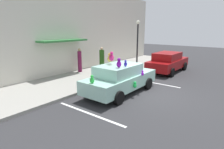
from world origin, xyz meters
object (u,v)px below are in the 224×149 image
street_lamp_post (138,40)px  pedestrian_walking_past (80,61)px  plush_covered_car (120,78)px  pedestrian_near_shopfront (102,59)px  teddy_bear_on_sidewalk (97,77)px  parked_sedan_behind (168,62)px

street_lamp_post → pedestrian_walking_past: (-3.42, 2.94, -1.49)m
plush_covered_car → pedestrian_walking_past: size_ratio=2.59×
pedestrian_near_shopfront → teddy_bear_on_sidewalk: bearing=-144.2°
parked_sedan_behind → pedestrian_walking_past: bearing=133.2°
teddy_bear_on_sidewalk → pedestrian_walking_past: pedestrian_walking_past is taller
parked_sedan_behind → street_lamp_post: (-1.27, 2.06, 1.70)m
parked_sedan_behind → pedestrian_walking_past: (-4.69, 5.00, 0.20)m
teddy_bear_on_sidewalk → parked_sedan_behind: bearing=-20.3°
parked_sedan_behind → pedestrian_walking_past: pedestrian_walking_past is taller
parked_sedan_behind → street_lamp_post: 2.95m
plush_covered_car → parked_sedan_behind: bearing=-0.5°
street_lamp_post → parked_sedan_behind: bearing=-58.3°
teddy_bear_on_sidewalk → pedestrian_walking_past: size_ratio=0.31×
plush_covered_car → teddy_bear_on_sidewalk: bearing=76.0°
plush_covered_car → teddy_bear_on_sidewalk: size_ratio=8.23×
pedestrian_near_shopfront → parked_sedan_behind: bearing=-53.0°
pedestrian_near_shopfront → street_lamp_post: bearing=-48.4°
street_lamp_post → pedestrian_near_shopfront: (-1.86, 2.09, -1.51)m
plush_covered_car → parked_sedan_behind: plush_covered_car is taller
pedestrian_walking_past → plush_covered_car: bearing=-109.0°
plush_covered_car → street_lamp_post: (5.13, 2.00, 1.68)m
pedestrian_walking_past → pedestrian_near_shopfront: bearing=-28.6°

